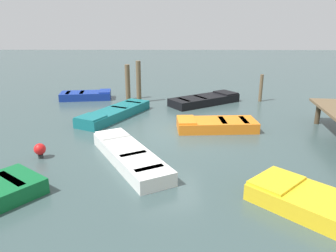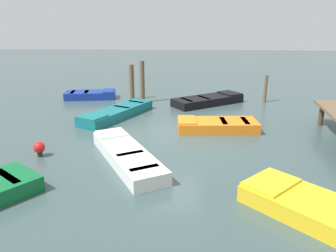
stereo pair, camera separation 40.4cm
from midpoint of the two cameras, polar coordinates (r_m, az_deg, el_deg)
ground_plane at (r=12.21m, az=-0.95°, el=-1.57°), size 80.00×80.00×0.00m
rowboat_black at (r=16.95m, az=5.84°, el=4.63°), size 3.19×3.86×0.46m
rowboat_white at (r=9.90m, az=-8.03°, el=-5.16°), size 4.02×2.86×0.46m
rowboat_teal at (r=14.59m, az=-10.17°, el=2.29°), size 4.20×2.84×0.46m
rowboat_orange at (r=12.83m, az=7.55°, el=0.26°), size 1.49×3.15×0.46m
rowboat_blue at (r=18.52m, az=-14.84°, el=5.25°), size 1.56×2.84×0.46m
mooring_piling_center at (r=17.10m, az=-5.89°, el=7.73°), size 0.25×0.25×2.18m
mooring_piling_mid_right at (r=17.97m, az=15.46°, el=6.48°), size 0.17×0.17×1.44m
mooring_piling_near_left at (r=17.91m, az=-7.78°, el=7.67°), size 0.26×0.26×1.90m
marker_buoy at (r=10.88m, az=-22.66°, el=-3.86°), size 0.36×0.36×0.48m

